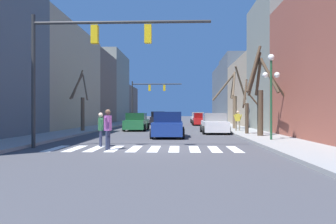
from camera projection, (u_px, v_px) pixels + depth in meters
ground_plane at (145, 148)px, 15.24m from camera, size 240.00×240.00×0.00m
sidewalk_left at (0, 145)px, 15.50m from camera, size 2.92×90.00×0.15m
sidewalk_right at (296, 147)px, 14.97m from camera, size 2.92×90.00×0.15m
building_row_left at (76, 83)px, 40.80m from camera, size 6.00×66.82×12.28m
building_row_right at (261, 86)px, 39.52m from camera, size 6.00×60.55×11.60m
crosswalk_stripes at (144, 149)px, 14.74m from camera, size 8.55×2.60×0.01m
traffic_signal_near at (87, 49)px, 15.09m from camera, size 8.31×0.28×6.19m
traffic_signal_far at (147, 93)px, 46.35m from camera, size 7.09×0.28×6.04m
street_lamp_right_corner at (271, 79)px, 17.92m from camera, size 0.95×0.36×4.69m
car_driving_away_lane at (158, 118)px, 43.87m from camera, size 2.11×4.66×1.74m
car_parked_right_mid at (201, 119)px, 41.49m from camera, size 2.21×4.73×1.56m
car_driving_toward_lane at (137, 122)px, 29.71m from camera, size 2.03×4.73×1.59m
car_parked_right_near at (214, 124)px, 25.76m from camera, size 2.06×4.69×1.59m
car_at_intersection at (198, 118)px, 49.63m from camera, size 2.16×4.79×1.64m
car_parked_left_mid at (168, 125)px, 21.67m from camera, size 2.15×4.54×1.68m
pedestrian_crossing_street at (101, 126)px, 15.75m from camera, size 0.33×0.69×1.64m
pedestrian_on_left_sidewalk at (108, 126)px, 14.41m from camera, size 0.26×0.77×1.78m
pedestrian_waiting_at_curb at (238, 119)px, 26.68m from camera, size 0.69×0.30×1.62m
street_tree_right_mid at (81, 104)px, 26.65m from camera, size 1.81×1.56×4.97m
street_tree_left_mid at (234, 98)px, 30.47m from camera, size 3.43×3.04×5.85m
street_tree_right_far at (247, 109)px, 23.12m from camera, size 1.35×1.82×3.86m
street_tree_right_near at (260, 92)px, 21.02m from camera, size 2.78×3.12×5.77m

